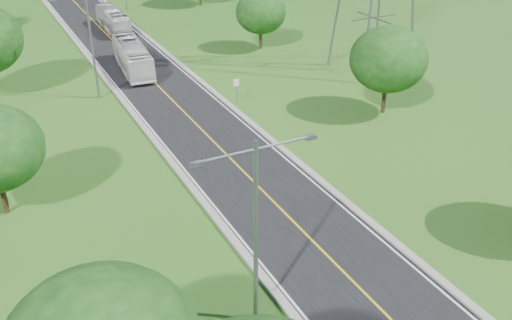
{
  "coord_description": "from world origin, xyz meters",
  "views": [
    {
      "loc": [
        -15.67,
        -7.01,
        20.54
      ],
      "look_at": [
        -0.86,
        22.07,
        3.0
      ],
      "focal_mm": 40.0,
      "sensor_mm": 36.0,
      "label": 1
    }
  ],
  "objects": [
    {
      "name": "bus_outbound",
      "position": [
        1.37,
        67.72,
        1.46
      ],
      "size": [
        2.47,
        10.11,
        2.81
      ],
      "primitive_type": "imported",
      "rotation": [
        0.0,
        0.0,
        3.13
      ],
      "color": "silver",
      "rests_on": "road"
    },
    {
      "name": "tree_rc",
      "position": [
        15.0,
        52.0,
        4.33
      ],
      "size": [
        5.88,
        5.88,
        6.84
      ],
      "color": "black",
      "rests_on": "ground"
    },
    {
      "name": "ground",
      "position": [
        0.0,
        60.0,
        0.0
      ],
      "size": [
        260.0,
        260.0,
        0.0
      ],
      "primitive_type": "plane",
      "color": "#235919",
      "rests_on": "ground"
    },
    {
      "name": "streetlight_mid_left",
      "position": [
        -6.0,
        45.0,
        5.94
      ],
      "size": [
        5.9,
        0.25,
        10.0
      ],
      "color": "slate",
      "rests_on": "ground"
    },
    {
      "name": "tree_rb",
      "position": [
        16.0,
        30.0,
        4.95
      ],
      "size": [
        6.72,
        6.72,
        7.82
      ],
      "color": "black",
      "rests_on": "ground"
    },
    {
      "name": "curb_left",
      "position": [
        -4.25,
        66.0,
        0.11
      ],
      "size": [
        0.5,
        150.0,
        0.22
      ],
      "primitive_type": "cube",
      "color": "gray",
      "rests_on": "ground"
    },
    {
      "name": "curb_right",
      "position": [
        4.25,
        66.0,
        0.11
      ],
      "size": [
        0.5,
        150.0,
        0.22
      ],
      "primitive_type": "cube",
      "color": "gray",
      "rests_on": "ground"
    },
    {
      "name": "streetlight_near_left",
      "position": [
        -6.0,
        12.0,
        5.94
      ],
      "size": [
        5.9,
        0.25,
        10.0
      ],
      "color": "slate",
      "rests_on": "ground"
    },
    {
      "name": "speed_limit_sign",
      "position": [
        5.2,
        37.98,
        1.6
      ],
      "size": [
        0.55,
        0.09,
        2.4
      ],
      "color": "slate",
      "rests_on": "ground"
    },
    {
      "name": "road",
      "position": [
        0.0,
        66.0,
        0.03
      ],
      "size": [
        8.0,
        150.0,
        0.06
      ],
      "primitive_type": "cube",
      "color": "black",
      "rests_on": "ground"
    },
    {
      "name": "bus_inbound",
      "position": [
        -0.84,
        51.01,
        1.58
      ],
      "size": [
        3.58,
        11.09,
        3.04
      ],
      "primitive_type": "imported",
      "rotation": [
        0.0,
        0.0,
        -0.1
      ],
      "color": "white",
      "rests_on": "road"
    }
  ]
}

